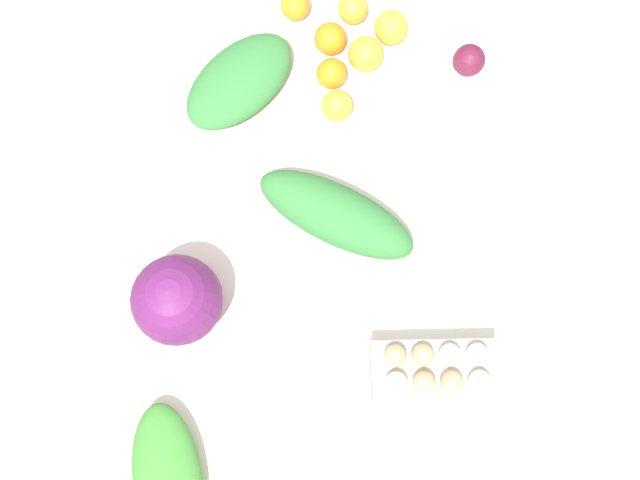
{
  "coord_description": "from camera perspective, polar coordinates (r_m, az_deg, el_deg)",
  "views": [
    {
      "loc": [
        0.38,
        0.08,
        2.17
      ],
      "look_at": [
        0.0,
        0.0,
        0.75
      ],
      "focal_mm": 40.0,
      "sensor_mm": 36.0,
      "label": 1
    }
  ],
  "objects": [
    {
      "name": "cabbage_purple",
      "position": [
        1.41,
        -11.36,
        -4.73
      ],
      "size": [
        0.18,
        0.18,
        0.18
      ],
      "primitive_type": "sphere",
      "color": "#601E5B",
      "rests_on": "dining_table"
    },
    {
      "name": "orange_6",
      "position": [
        1.67,
        5.7,
        16.54
      ],
      "size": [
        0.08,
        0.08,
        0.08
      ],
      "primitive_type": "sphere",
      "color": "#F9A833",
      "rests_on": "dining_table"
    },
    {
      "name": "greens_bunch_chard",
      "position": [
        1.61,
        -6.47,
        12.52
      ],
      "size": [
        0.32,
        0.28,
        0.07
      ],
      "primitive_type": "ellipsoid",
      "rotation": [
        0.0,
        0.0,
        5.74
      ],
      "color": "#337538",
      "rests_on": "dining_table"
    },
    {
      "name": "orange_2",
      "position": [
        1.7,
        -2.01,
        18.24
      ],
      "size": [
        0.07,
        0.07,
        0.07
      ],
      "primitive_type": "sphere",
      "color": "orange",
      "rests_on": "dining_table"
    },
    {
      "name": "orange_3",
      "position": [
        1.63,
        3.66,
        14.62
      ],
      "size": [
        0.08,
        0.08,
        0.08
      ],
      "primitive_type": "sphere",
      "color": "#F9A833",
      "rests_on": "dining_table"
    },
    {
      "name": "beet_root",
      "position": [
        1.65,
        11.85,
        13.9
      ],
      "size": [
        0.07,
        0.07,
        0.07
      ],
      "primitive_type": "sphere",
      "color": "#5B1933",
      "rests_on": "dining_table"
    },
    {
      "name": "orange_5",
      "position": [
        1.61,
        0.92,
        13.17
      ],
      "size": [
        0.07,
        0.07,
        0.07
      ],
      "primitive_type": "sphere",
      "color": "orange",
      "rests_on": "dining_table"
    },
    {
      "name": "ground_plane",
      "position": [
        2.21,
        0.0,
        -5.1
      ],
      "size": [
        8.0,
        8.0,
        0.0
      ],
      "primitive_type": "plane",
      "color": "#B2A899"
    },
    {
      "name": "orange_1",
      "position": [
        1.65,
        0.82,
        15.79
      ],
      "size": [
        0.07,
        0.07,
        0.07
      ],
      "primitive_type": "sphere",
      "color": "orange",
      "rests_on": "dining_table"
    },
    {
      "name": "orange_0",
      "position": [
        1.69,
        2.64,
        18.0
      ],
      "size": [
        0.07,
        0.07,
        0.07
      ],
      "primitive_type": "sphere",
      "color": "#F9A833",
      "rests_on": "dining_table"
    },
    {
      "name": "dining_table",
      "position": [
        1.58,
        0.0,
        -1.0
      ],
      "size": [
        1.47,
        0.96,
        0.73
      ],
      "color": "silver",
      "rests_on": "ground_plane"
    },
    {
      "name": "greens_bunch_kale",
      "position": [
        1.44,
        -12.1,
        -18.2
      ],
      "size": [
        0.31,
        0.24,
        0.07
      ],
      "primitive_type": "ellipsoid",
      "rotation": [
        0.0,
        0.0,
        3.56
      ],
      "color": "#3D8433",
      "rests_on": "dining_table"
    },
    {
      "name": "orange_4",
      "position": [
        1.57,
        1.35,
        10.67
      ],
      "size": [
        0.07,
        0.07,
        0.07
      ],
      "primitive_type": "sphere",
      "color": "#F9A833",
      "rests_on": "dining_table"
    },
    {
      "name": "egg_carton",
      "position": [
        1.43,
        9.16,
        -10.21
      ],
      "size": [
        0.17,
        0.27,
        0.09
      ],
      "rotation": [
        0.0,
        0.0,
        1.81
      ],
      "color": "#A8A8A3",
      "rests_on": "dining_table"
    },
    {
      "name": "greens_bunch_dandelion",
      "position": [
        1.47,
        1.27,
        2.07
      ],
      "size": [
        0.21,
        0.37,
        0.1
      ],
      "primitive_type": "ellipsoid",
      "rotation": [
        0.0,
        0.0,
        4.46
      ],
      "color": "#337538",
      "rests_on": "dining_table"
    }
  ]
}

